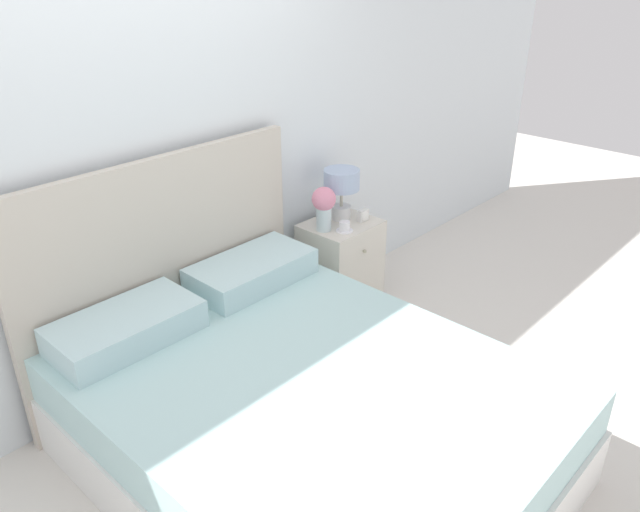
% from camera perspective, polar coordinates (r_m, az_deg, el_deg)
% --- Properties ---
extents(ground_plane, '(12.00, 12.00, 0.00)m').
position_cam_1_polar(ground_plane, '(3.69, -12.99, -10.13)').
color(ground_plane, silver).
extents(wall_back, '(8.00, 0.06, 2.60)m').
position_cam_1_polar(wall_back, '(3.18, -16.11, 9.71)').
color(wall_back, white).
rests_on(wall_back, ground_plane).
extents(bed, '(1.64, 2.08, 1.26)m').
position_cam_1_polar(bed, '(2.92, -2.39, -13.56)').
color(bed, white).
rests_on(bed, ground_plane).
extents(nightstand, '(0.46, 0.40, 0.60)m').
position_cam_1_polar(nightstand, '(4.05, 1.88, -0.88)').
color(nightstand, silver).
rests_on(nightstand, ground_plane).
extents(table_lamp, '(0.23, 0.23, 0.33)m').
position_cam_1_polar(table_lamp, '(3.91, 1.98, 6.49)').
color(table_lamp, white).
rests_on(table_lamp, nightstand).
extents(flower_vase, '(0.15, 0.15, 0.28)m').
position_cam_1_polar(flower_vase, '(3.76, 0.38, 4.73)').
color(flower_vase, silver).
rests_on(flower_vase, nightstand).
extents(teacup, '(0.11, 0.11, 0.06)m').
position_cam_1_polar(teacup, '(3.80, 2.26, 2.67)').
color(teacup, white).
rests_on(teacup, nightstand).
extents(alarm_clock, '(0.08, 0.04, 0.08)m').
position_cam_1_polar(alarm_clock, '(3.95, 3.96, 3.73)').
color(alarm_clock, white).
rests_on(alarm_clock, nightstand).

